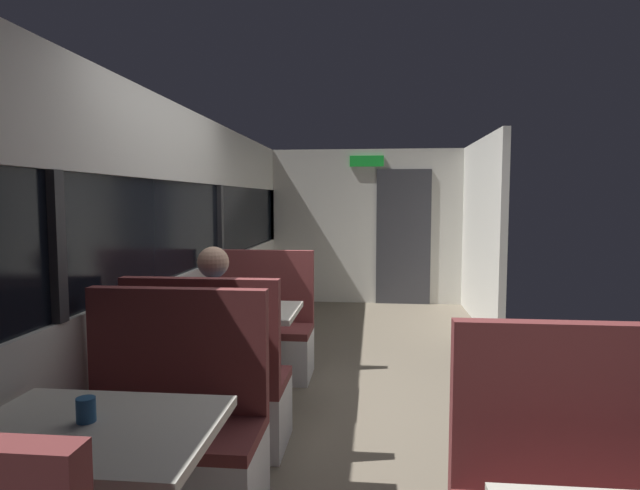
% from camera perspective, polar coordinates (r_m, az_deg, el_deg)
% --- Properties ---
extents(ground_plane, '(3.30, 9.20, 0.02)m').
position_cam_1_polar(ground_plane, '(4.18, 3.91, -17.18)').
color(ground_plane, '#665B4C').
extents(carriage_window_panel_left, '(0.09, 8.48, 2.30)m').
position_cam_1_polar(carriage_window_panel_left, '(4.20, -16.21, -1.47)').
color(carriage_window_panel_left, beige).
rests_on(carriage_window_panel_left, ground_plane).
extents(carriage_end_bulkhead, '(2.90, 0.11, 2.30)m').
position_cam_1_polar(carriage_end_bulkhead, '(8.07, 5.36, 1.87)').
color(carriage_end_bulkhead, beige).
rests_on(carriage_end_bulkhead, ground_plane).
extents(carriage_aisle_panel_right, '(0.08, 2.40, 2.30)m').
position_cam_1_polar(carriage_aisle_panel_right, '(7.01, 16.73, 1.33)').
color(carriage_aisle_panel_right, beige).
rests_on(carriage_aisle_panel_right, ground_plane).
extents(dining_table_near_window, '(0.90, 0.70, 0.74)m').
position_cam_1_polar(dining_table_near_window, '(2.24, -23.11, -19.66)').
color(dining_table_near_window, '#9E9EA3').
rests_on(dining_table_near_window, ground_plane).
extents(bench_near_window_facing_entry, '(0.95, 0.50, 1.10)m').
position_cam_1_polar(bench_near_window_facing_entry, '(2.95, -15.90, -19.97)').
color(bench_near_window_facing_entry, silver).
rests_on(bench_near_window_facing_entry, ground_plane).
extents(dining_table_mid_window, '(0.90, 0.70, 0.74)m').
position_cam_1_polar(dining_table_mid_window, '(4.11, -8.73, -8.08)').
color(dining_table_mid_window, '#9E9EA3').
rests_on(dining_table_mid_window, ground_plane).
extents(bench_mid_window_facing_end, '(0.95, 0.50, 1.10)m').
position_cam_1_polar(bench_mid_window_facing_end, '(3.56, -11.59, -15.45)').
color(bench_mid_window_facing_end, silver).
rests_on(bench_mid_window_facing_end, ground_plane).
extents(bench_mid_window_facing_entry, '(0.95, 0.50, 1.10)m').
position_cam_1_polar(bench_mid_window_facing_entry, '(4.85, -6.58, -9.85)').
color(bench_mid_window_facing_entry, silver).
rests_on(bench_mid_window_facing_entry, ground_plane).
extents(seated_passenger, '(0.47, 0.55, 1.26)m').
position_cam_1_polar(seated_passenger, '(3.55, -11.29, -11.90)').
color(seated_passenger, '#26262D').
rests_on(seated_passenger, ground_plane).
extents(coffee_cup_primary, '(0.07, 0.07, 0.09)m').
position_cam_1_polar(coffee_cup_primary, '(2.24, -23.60, -15.74)').
color(coffee_cup_primary, '#26598C').
rests_on(coffee_cup_primary, dining_table_near_window).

